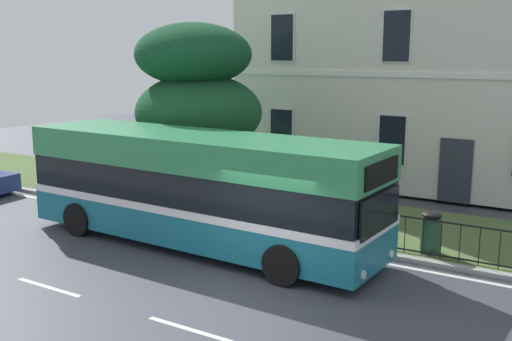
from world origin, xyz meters
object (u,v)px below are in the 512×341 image
at_px(georgian_townhouse, 498,5).
at_px(single_decker_bus, 198,187).
at_px(evergreen_tree, 195,128).
at_px(litter_bin, 431,232).

relative_size(georgian_townhouse, single_decker_bus, 1.76).
relative_size(evergreen_tree, litter_bin, 5.53).
bearing_deg(litter_bin, georgian_townhouse, 94.10).
bearing_deg(single_decker_bus, litter_bin, 23.80).
relative_size(georgian_townhouse, evergreen_tree, 3.05).
xyz_separation_m(georgian_townhouse, litter_bin, (0.80, -11.14, -6.36)).
bearing_deg(georgian_townhouse, evergreen_tree, -128.57).
bearing_deg(single_decker_bus, georgian_townhouse, 71.88).
bearing_deg(evergreen_tree, georgian_townhouse, 51.43).
xyz_separation_m(evergreen_tree, litter_bin, (8.56, -1.40, -1.97)).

